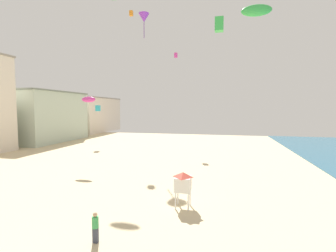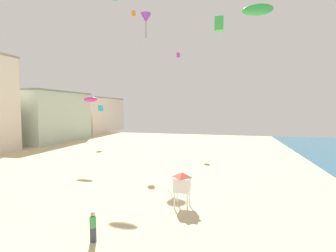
% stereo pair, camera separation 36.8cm
% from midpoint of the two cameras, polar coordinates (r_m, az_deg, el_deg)
% --- Properties ---
extents(boardwalk_hotel_mid, '(17.71, 17.02, 10.69)m').
position_cam_midpoint_polar(boardwalk_hotel_mid, '(60.10, -30.30, 2.04)').
color(boardwalk_hotel_mid, '#B7C6B2').
rests_on(boardwalk_hotel_mid, ground).
extents(boardwalk_hotel_far, '(14.03, 19.36, 10.33)m').
position_cam_midpoint_polar(boardwalk_hotel_far, '(77.21, -19.20, 2.60)').
color(boardwalk_hotel_far, silver).
rests_on(boardwalk_hotel_far, ground).
extents(kite_flyer, '(0.34, 0.34, 1.64)m').
position_cam_midpoint_polar(kite_flyer, '(14.01, -17.86, -21.85)').
color(kite_flyer, '#383D4C').
rests_on(kite_flyer, ground).
extents(lifeguard_stand, '(1.10, 1.10, 2.55)m').
position_cam_midpoint_polar(lifeguard_stand, '(17.25, 3.00, -13.30)').
color(lifeguard_stand, white).
rests_on(lifeguard_stand, ground).
extents(kite_cyan_box, '(0.69, 0.69, 1.09)m').
position_cam_midpoint_polar(kite_cyan_box, '(45.95, -16.73, 4.12)').
color(kite_cyan_box, '#2DB7CC').
extents(kite_magenta_parafoil, '(1.83, 0.51, 0.71)m').
position_cam_midpoint_polar(kite_magenta_parafoil, '(31.14, -18.87, 6.06)').
color(kite_magenta_parafoil, '#DB3D9E').
extents(kite_purple_delta, '(1.50, 1.50, 3.41)m').
position_cam_midpoint_polar(kite_purple_delta, '(37.09, -6.12, 24.44)').
color(kite_purple_delta, purple).
extents(kite_magenta_box, '(0.53, 0.53, 0.83)m').
position_cam_midpoint_polar(kite_magenta_box, '(44.57, 1.65, 16.65)').
color(kite_magenta_box, '#DB3D9E').
extents(kite_green_parafoil_2, '(2.82, 0.78, 1.10)m').
position_cam_midpoint_polar(kite_green_parafoil_2, '(26.43, 20.07, 24.65)').
color(kite_green_parafoil_2, green).
extents(kite_green_box, '(0.65, 0.65, 1.02)m').
position_cam_midpoint_polar(kite_green_box, '(20.08, 11.66, 22.80)').
color(kite_green_box, green).
extents(kite_orange_box, '(0.51, 0.51, 0.80)m').
position_cam_midpoint_polar(kite_orange_box, '(43.14, -9.11, 25.19)').
color(kite_orange_box, orange).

